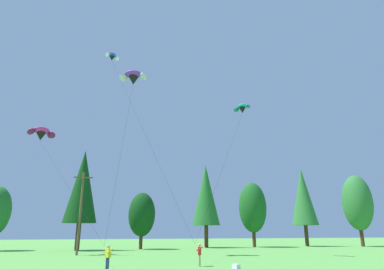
{
  "coord_description": "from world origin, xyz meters",
  "views": [
    {
      "loc": [
        -4.93,
        -0.09,
        2.64
      ],
      "look_at": [
        1.21,
        23.66,
        9.7
      ],
      "focal_mm": 31.38,
      "sensor_mm": 36.0,
      "label": 1
    }
  ],
  "objects": [
    {
      "name": "treeline_tree_h",
      "position": [
        30.7,
        55.53,
        8.78
      ],
      "size": [
        4.68,
        4.68,
        14.01
      ],
      "color": "#472D19",
      "rests_on": "ground_plane"
    },
    {
      "name": "treeline_tree_i",
      "position": [
        39.57,
        52.18,
        7.57
      ],
      "size": [
        5.18,
        5.18,
        12.5
      ],
      "color": "#472D19",
      "rests_on": "ground_plane"
    },
    {
      "name": "utility_pole",
      "position": [
        -7.51,
        41.75,
        4.95
      ],
      "size": [
        2.2,
        0.26,
        9.37
      ],
      "color": "brown",
      "rests_on": "ground_plane"
    },
    {
      "name": "parafoil_kite_high_magenta",
      "position": [
        -13.25,
        44.23,
        14.54
      ],
      "size": [
        10.3,
        20.28,
        13.84
      ],
      "color": "#D12893"
    },
    {
      "name": "parafoil_kite_low_teal",
      "position": [
        10.68,
        35.72,
        17.09
      ],
      "size": [
        9.35,
        10.32,
        16.06
      ],
      "color": "teal"
    },
    {
      "name": "treeline_tree_f",
      "position": [
        11.82,
        55.22,
        8.55
      ],
      "size": [
        4.6,
        4.6,
        13.64
      ],
      "color": "#472D19",
      "rests_on": "ground_plane"
    },
    {
      "name": "treeline_tree_e",
      "position": [
        0.83,
        52.89,
        5.06
      ],
      "size": [
        4.06,
        4.06,
        8.37
      ],
      "color": "#472D19",
      "rests_on": "ground_plane"
    },
    {
      "name": "kite_flyer_mid",
      "position": [
        2.58,
        26.57,
        1.0
      ],
      "size": [
        0.64,
        0.67,
        1.69
      ],
      "color": "gray",
      "rests_on": "ground_plane"
    },
    {
      "name": "parafoil_kite_mid_blue_white",
      "position": [
        -5.19,
        40.39,
        24.41
      ],
      "size": [
        8.43,
        14.53,
        23.4
      ],
      "color": "blue"
    },
    {
      "name": "kite_flyer_near",
      "position": [
        -4.4,
        25.44,
        1.0
      ],
      "size": [
        0.74,
        0.76,
        1.69
      ],
      "color": "navy",
      "rests_on": "ground_plane"
    },
    {
      "name": "treeline_tree_g",
      "position": [
        20.29,
        55.09,
        6.59
      ],
      "size": [
        4.74,
        4.74,
        10.88
      ],
      "color": "#472D19",
      "rests_on": "ground_plane"
    },
    {
      "name": "picnic_cooler",
      "position": [
        4.58,
        24.02,
        0.17
      ],
      "size": [
        0.51,
        0.61,
        0.34
      ],
      "primitive_type": "cube",
      "rotation": [
        0.0,
        0.0,
        1.91
      ],
      "color": "white",
      "rests_on": "ground_plane"
    },
    {
      "name": "parafoil_kite_far_purple",
      "position": [
        -2.36,
        40.24,
        21.81
      ],
      "size": [
        4.32,
        16.27,
        21.06
      ],
      "color": "purple"
    },
    {
      "name": "treeline_tree_d",
      "position": [
        -8.16,
        51.79,
        8.97
      ],
      "size": [
        4.75,
        4.75,
        14.32
      ],
      "color": "#472D19",
      "rests_on": "ground_plane"
    }
  ]
}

